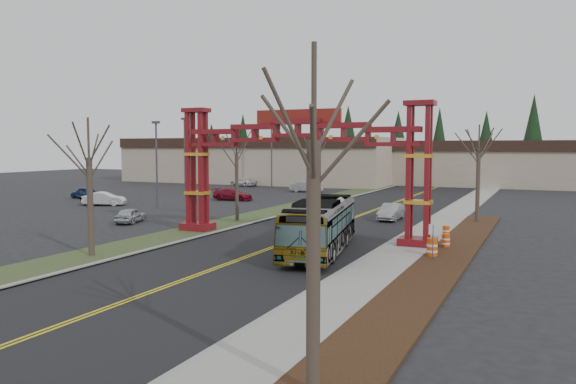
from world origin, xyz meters
The scene contains 34 objects.
ground centered at (0.00, 0.00, 0.00)m, with size 200.00×200.00×0.00m, color black.
road centered at (0.00, 25.00, 0.01)m, with size 12.00×110.00×0.02m, color black.
lane_line_left centered at (-0.12, 25.00, 0.03)m, with size 0.12×100.00×0.01m, color gold.
lane_line_right centered at (0.12, 25.00, 0.03)m, with size 0.12×100.00×0.01m, color gold.
curb_right centered at (6.15, 25.00, 0.07)m, with size 0.30×110.00×0.15m, color gray.
sidewalk_right centered at (7.60, 25.00, 0.08)m, with size 2.60×110.00×0.14m, color gray.
landscape_strip centered at (10.20, 10.00, 0.06)m, with size 2.60×50.00×0.12m, color black.
grass_median centered at (-8.00, 25.00, 0.04)m, with size 4.00×110.00×0.08m, color #2D4020.
curb_left centered at (-6.15, 25.00, 0.07)m, with size 0.30×110.00×0.15m, color gray.
gateway_arch centered at (0.00, 18.00, 5.98)m, with size 18.20×1.60×8.90m.
retail_building_west centered at (-30.00, 71.96, 3.76)m, with size 46.00×22.30×7.50m.
retail_building_east centered at (10.00, 79.95, 3.51)m, with size 38.00×20.30×7.00m.
conifer_treeline centered at (0.25, 92.00, 6.49)m, with size 116.10×5.60×13.00m.
transit_bus centered at (3.21, 14.00, 1.56)m, with size 2.62×11.19×3.12m, color #A2A5AA.
silver_sedan centered at (3.30, 29.86, 0.69)m, with size 1.45×4.17×1.37m, color #A5A8AD.
parked_car_near_a centered at (-15.37, 19.32, 0.61)m, with size 1.45×3.60×1.23m, color #B5BABE.
parked_car_near_b centered at (-26.74, 28.56, 0.71)m, with size 1.50×4.30×1.42m, color white.
parked_car_near_c centered at (-28.21, 29.94, 0.64)m, with size 2.12×4.60×1.28m, color black.
parked_car_mid_a centered at (-17.49, 39.12, 0.68)m, with size 1.89×4.66×1.35m, color maroon.
parked_car_mid_b centered at (-34.38, 33.54, 0.70)m, with size 1.64×4.08×1.39m, color navy.
parked_car_far_a centered at (-14.27, 53.23, 0.74)m, with size 1.57×4.49×1.48m, color #A6ABAE.
parked_car_far_b centered at (-27.54, 59.27, 0.63)m, with size 2.09×4.54×1.26m, color white.
bare_tree_median_near centered at (-8.00, 7.50, 5.51)m, with size 3.37×3.37×7.76m.
bare_tree_median_mid centered at (-8.00, 23.71, 5.39)m, with size 2.89×2.89×7.34m.
bare_tree_median_far centered at (-8.00, 40.97, 5.41)m, with size 3.25×3.25×7.59m.
bare_tree_right_near centered at (10.00, -3.61, 6.28)m, with size 3.51×3.51×8.64m.
bare_tree_right_far centered at (10.00, 31.12, 5.69)m, with size 3.29×3.29×7.90m.
light_pole_near centered at (-19.98, 28.67, 4.99)m, with size 0.75×0.37×8.62m.
light_pole_mid centered at (-29.54, 46.89, 5.77)m, with size 0.87×0.43×9.98m.
light_pole_far centered at (-21.83, 57.67, 5.54)m, with size 0.83×0.42×9.57m.
street_sign centered at (9.65, 14.02, 1.46)m, with size 0.46×0.06×2.03m.
barrel_south centered at (9.40, 15.16, 0.55)m, with size 0.60×0.60×1.11m.
barrel_mid centered at (9.62, 18.43, 0.45)m, with size 0.49×0.49×0.90m.
barrel_north centered at (9.07, 21.85, 0.45)m, with size 0.48×0.48×0.90m.
Camera 1 is at (15.10, -16.03, 6.20)m, focal length 35.00 mm.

